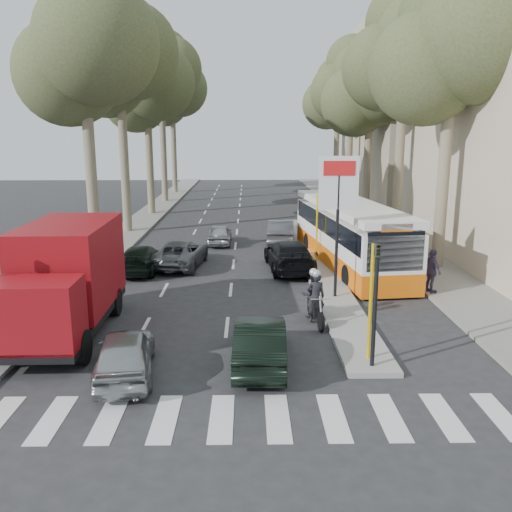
{
  "coord_description": "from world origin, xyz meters",
  "views": [
    {
      "loc": [
        -0.18,
        -15.38,
        6.47
      ],
      "look_at": [
        0.15,
        5.82,
        1.6
      ],
      "focal_mm": 38.0,
      "sensor_mm": 36.0,
      "label": 1
    }
  ],
  "objects_px": {
    "dark_hatchback": "(260,342)",
    "motorcycle": "(314,297)",
    "red_truck": "(65,278)",
    "city_bus": "(349,232)",
    "silver_hatchback": "(125,354)"
  },
  "relations": [
    {
      "from": "dark_hatchback",
      "to": "motorcycle",
      "type": "xyz_separation_m",
      "value": [
        1.96,
        3.58,
        0.2
      ]
    },
    {
      "from": "dark_hatchback",
      "to": "motorcycle",
      "type": "distance_m",
      "value": 4.08
    },
    {
      "from": "red_truck",
      "to": "city_bus",
      "type": "relative_size",
      "value": 0.55
    },
    {
      "from": "motorcycle",
      "to": "dark_hatchback",
      "type": "bearing_deg",
      "value": -124.61
    },
    {
      "from": "red_truck",
      "to": "city_bus",
      "type": "distance_m",
      "value": 14.25
    },
    {
      "from": "motorcycle",
      "to": "red_truck",
      "type": "bearing_deg",
      "value": -178.52
    },
    {
      "from": "city_bus",
      "to": "silver_hatchback",
      "type": "bearing_deg",
      "value": -130.51
    },
    {
      "from": "motorcycle",
      "to": "city_bus",
      "type": "bearing_deg",
      "value": 66.04
    },
    {
      "from": "silver_hatchback",
      "to": "city_bus",
      "type": "relative_size",
      "value": 0.31
    },
    {
      "from": "silver_hatchback",
      "to": "motorcycle",
      "type": "relative_size",
      "value": 1.68
    },
    {
      "from": "dark_hatchback",
      "to": "city_bus",
      "type": "xyz_separation_m",
      "value": [
        4.64,
        11.74,
        0.99
      ]
    },
    {
      "from": "red_truck",
      "to": "motorcycle",
      "type": "xyz_separation_m",
      "value": [
        8.19,
        1.05,
        -1.01
      ]
    },
    {
      "from": "silver_hatchback",
      "to": "city_bus",
      "type": "xyz_separation_m",
      "value": [
        8.3,
        12.46,
        1.02
      ]
    },
    {
      "from": "silver_hatchback",
      "to": "motorcycle",
      "type": "xyz_separation_m",
      "value": [
        5.63,
        4.29,
        0.23
      ]
    },
    {
      "from": "red_truck",
      "to": "city_bus",
      "type": "height_order",
      "value": "red_truck"
    }
  ]
}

